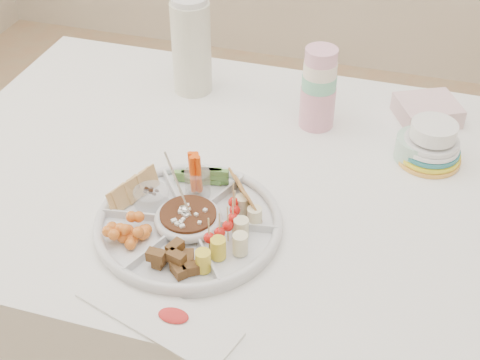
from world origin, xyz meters
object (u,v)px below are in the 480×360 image
(dining_table, at_px, (250,288))
(plate_stack, at_px, (431,143))
(thermos, at_px, (191,45))
(party_tray, at_px, (189,221))

(dining_table, distance_m, plate_stack, 0.60)
(thermos, relative_size, plate_stack, 1.78)
(party_tray, distance_m, thermos, 0.58)
(dining_table, xyz_separation_m, thermos, (-0.26, 0.32, 0.51))
(thermos, xyz_separation_m, plate_stack, (0.64, -0.15, -0.09))
(dining_table, bearing_deg, plate_stack, 24.21)
(dining_table, relative_size, plate_stack, 10.09)
(dining_table, distance_m, thermos, 0.66)
(dining_table, distance_m, party_tray, 0.46)
(plate_stack, bearing_deg, thermos, 166.84)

